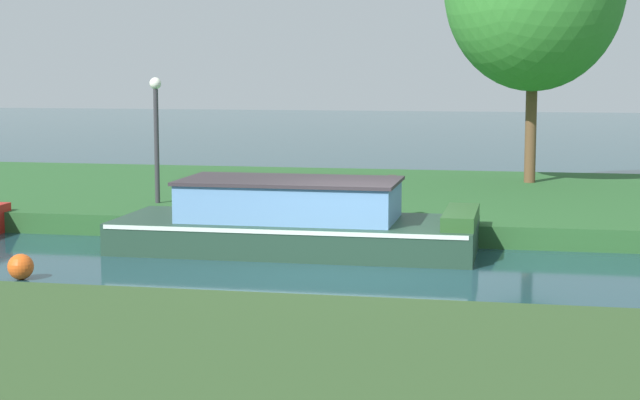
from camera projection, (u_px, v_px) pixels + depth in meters
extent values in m
plane|color=#1C3F46|center=(361.00, 266.00, 16.78)|extent=(120.00, 120.00, 0.00)
cube|color=#285729|center=(409.00, 200.00, 23.57)|extent=(72.00, 10.00, 0.40)
cube|color=#213D2E|center=(296.00, 235.00, 18.17)|extent=(6.25, 2.39, 0.55)
cube|color=white|center=(296.00, 222.00, 18.15)|extent=(6.13, 2.42, 0.07)
cube|color=#6191C4|center=(290.00, 201.00, 18.12)|extent=(3.68, 1.82, 0.64)
cube|color=#322B30|center=(290.00, 181.00, 18.07)|extent=(3.78, 1.92, 0.06)
cube|color=#275123|center=(461.00, 217.00, 17.57)|extent=(0.54, 2.01, 0.24)
cylinder|color=brown|center=(531.00, 114.00, 25.13)|extent=(0.27, 0.27, 3.31)
cylinder|color=#333338|center=(157.00, 146.00, 21.35)|extent=(0.10, 0.10, 2.34)
sphere|color=white|center=(155.00, 83.00, 21.18)|extent=(0.24, 0.24, 0.24)
cylinder|color=#443832|center=(392.00, 196.00, 19.35)|extent=(0.16, 0.16, 0.79)
sphere|color=#E55919|center=(21.00, 267.00, 15.69)|extent=(0.39, 0.39, 0.39)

